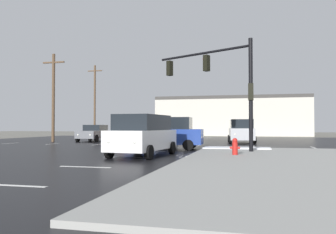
% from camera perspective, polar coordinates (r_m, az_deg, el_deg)
% --- Properties ---
extents(ground_plane, '(120.00, 120.00, 0.00)m').
position_cam_1_polar(ground_plane, '(26.27, 0.58, -4.75)').
color(ground_plane, slate).
extents(road_asphalt, '(44.00, 44.00, 0.02)m').
position_cam_1_polar(road_asphalt, '(26.27, 0.58, -4.73)').
color(road_asphalt, black).
rests_on(road_asphalt, ground_plane).
extents(snow_strip_curbside, '(4.00, 1.60, 0.06)m').
position_cam_1_polar(snow_strip_curbside, '(21.62, 11.23, -4.98)').
color(snow_strip_curbside, white).
rests_on(snow_strip_curbside, sidewalk_corner).
extents(lane_markings, '(36.15, 36.15, 0.01)m').
position_cam_1_polar(lane_markings, '(24.67, 2.60, -4.91)').
color(lane_markings, silver).
rests_on(lane_markings, road_asphalt).
extents(traffic_signal_mast, '(5.83, 3.12, 6.11)m').
position_cam_1_polar(traffic_signal_mast, '(20.22, 8.87, 6.40)').
color(traffic_signal_mast, black).
rests_on(traffic_signal_mast, sidewalk_corner).
extents(fire_hydrant, '(0.48, 0.26, 0.79)m').
position_cam_1_polar(fire_hydrant, '(16.79, 10.94, -4.76)').
color(fire_hydrant, red).
rests_on(fire_hydrant, sidewalk_corner).
extents(strip_building_background, '(22.67, 8.00, 5.96)m').
position_cam_1_polar(strip_building_background, '(54.95, 10.45, 0.11)').
color(strip_building_background, beige).
rests_on(strip_building_background, ground_plane).
extents(sedan_grey, '(2.32, 4.65, 1.58)m').
position_cam_1_polar(sedan_grey, '(34.10, -12.08, -2.52)').
color(sedan_grey, slate).
rests_on(sedan_grey, road_asphalt).
extents(suv_silver, '(2.52, 4.97, 2.03)m').
position_cam_1_polar(suv_silver, '(30.51, 11.92, -2.21)').
color(suv_silver, '#B7BABF').
rests_on(suv_silver, road_asphalt).
extents(suv_red, '(2.33, 4.90, 2.03)m').
position_cam_1_polar(suv_red, '(33.64, -5.16, -2.16)').
color(suv_red, '#B21919').
rests_on(suv_red, road_asphalt).
extents(suv_blue, '(4.92, 2.38, 2.03)m').
position_cam_1_polar(suv_blue, '(22.14, -0.55, -2.54)').
color(suv_blue, navy).
rests_on(suv_blue, road_asphalt).
extents(suv_black, '(2.23, 4.87, 2.03)m').
position_cam_1_polar(suv_black, '(26.88, -1.59, -2.35)').
color(suv_black, black).
rests_on(suv_black, road_asphalt).
extents(suv_white, '(2.51, 4.96, 2.03)m').
position_cam_1_polar(suv_white, '(17.15, -4.13, -2.86)').
color(suv_white, white).
rests_on(suv_white, road_asphalt).
extents(utility_pole_far, '(2.20, 0.28, 8.30)m').
position_cam_1_polar(utility_pole_far, '(34.44, -18.31, 3.36)').
color(utility_pole_far, brown).
rests_on(utility_pole_far, ground_plane).
extents(utility_pole_distant, '(2.20, 0.28, 10.29)m').
position_cam_1_polar(utility_pole_distant, '(51.45, -11.94, 2.88)').
color(utility_pole_distant, brown).
rests_on(utility_pole_distant, ground_plane).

